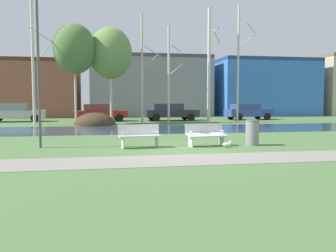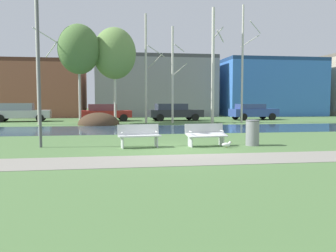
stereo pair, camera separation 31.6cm
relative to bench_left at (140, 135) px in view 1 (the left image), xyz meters
The scene contains 23 objects.
ground_plane 9.25m from the bench_left, 81.84° to the left, with size 120.00×120.00×0.00m, color #4C703D.
paved_path_strip 3.29m from the bench_left, 66.25° to the right, with size 60.00×1.97×0.01m, color gray.
river_band 8.39m from the bench_left, 81.00° to the left, with size 80.00×6.46×0.01m, color #2D475B.
soil_mound 12.86m from the bench_left, 99.49° to the left, with size 3.02×2.73×1.81m, color #423021.
bench_left is the anchor object (origin of this frame).
bench_right 2.60m from the bench_left, ahead, with size 1.66×0.77×0.87m.
trash_bin 4.47m from the bench_left, ahead, with size 0.55×0.55×1.01m.
seagull 3.32m from the bench_left, 10.57° to the right, with size 0.41×0.15×0.25m.
streetlamp 5.22m from the bench_left, behind, with size 0.32×0.32×6.29m.
birch_far_left 15.35m from the bench_left, 115.60° to the left, with size 1.62×2.95×9.12m.
birch_left 15.01m from the bench_left, 104.51° to the left, with size 3.08×3.08×7.44m.
birch_center_left 15.42m from the bench_left, 93.59° to the left, with size 3.33×3.33×7.45m.
birch_center 14.92m from the bench_left, 83.80° to the left, with size 1.57×2.78×8.53m.
birch_center_right 14.65m from the bench_left, 75.46° to the left, with size 1.24×2.06×7.52m.
birch_right 15.86m from the bench_left, 63.65° to the left, with size 0.98×1.67×9.06m.
birch_far_right 16.97m from the bench_left, 55.88° to the left, with size 1.54×2.77×9.33m.
parked_van_nearest_silver 19.73m from the bench_left, 116.61° to the left, with size 4.76×2.26×1.56m.
parked_sedan_second_red 17.32m from the bench_left, 95.89° to the left, with size 4.35×2.41×1.48m.
parked_hatch_third_dark 17.64m from the bench_left, 76.09° to the left, with size 4.89×2.37×1.51m.
parked_wagon_fourth_blue 20.81m from the bench_left, 56.02° to the left, with size 4.43×2.24×1.47m.
building_brick_low 28.69m from the bench_left, 109.45° to the left, with size 10.28×7.20×6.10m.
building_grey_warehouse 27.67m from the bench_left, 82.24° to the left, with size 13.48×6.69×6.84m.
building_blue_store 31.20m from the bench_left, 56.34° to the left, with size 11.44×6.53×6.59m.
Camera 1 is at (-2.49, -12.13, 1.78)m, focal length 36.95 mm.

